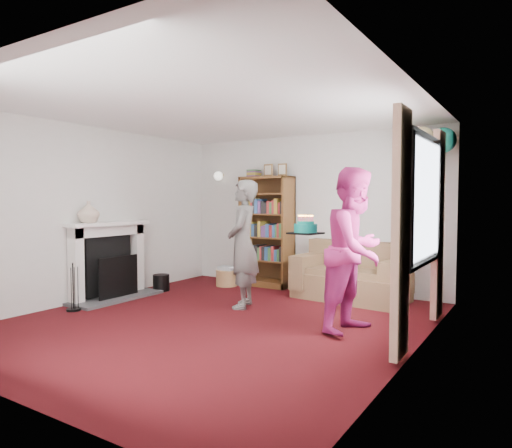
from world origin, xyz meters
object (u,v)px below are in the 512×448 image
Objects in this scene: bookcase at (268,232)px; person_magenta at (356,250)px; sofa at (352,277)px; birthday_cake at (306,228)px; person_striped at (243,244)px.

person_magenta is at bearing -39.21° from bookcase.
birthday_cake is (-0.01, -1.53, 0.80)m from sofa.
birthday_cake is (1.05, -0.25, 0.26)m from person_striped.
bookcase is 2.84m from person_magenta.
person_magenta is 5.52× the size of birthday_cake.
sofa is 4.80× the size of birthday_cake.
sofa is 1.75m from person_striped.
bookcase is at bearing 176.92° from sofa.
bookcase is 1.19× the size of person_striped.
person_striped is (-1.06, -1.28, 0.54)m from sofa.
birthday_cake is at bearing 53.59° from person_striped.
bookcase reaches higher than birthday_cake.
person_striped reaches higher than sofa.
person_magenta is at bearing -62.96° from sofa.
person_magenta is (2.20, -1.80, -0.00)m from bookcase.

